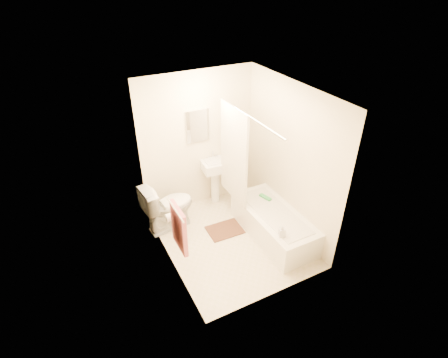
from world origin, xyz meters
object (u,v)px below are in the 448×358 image
toilet (168,206)px  bathtub (273,224)px  soap_bottle (282,231)px  bath_mat (225,230)px  sink (216,180)px

toilet → bathtub: size_ratio=0.53×
bathtub → soap_bottle: 0.63m
soap_bottle → toilet: bearing=129.0°
bathtub → soap_bottle: bearing=-114.0°
toilet → bath_mat: (0.76, -0.52, -0.40)m
bathtub → sink: bearing=107.9°
bath_mat → soap_bottle: size_ratio=2.95×
bathtub → soap_bottle: (-0.22, -0.50, 0.32)m
sink → bath_mat: bearing=-101.7°
sink → soap_bottle: bearing=-79.4°
bath_mat → toilet: bearing=145.7°
sink → bath_mat: size_ratio=1.66×
bathtub → bath_mat: bathtub is taller
bath_mat → soap_bottle: soap_bottle is taller
sink → bath_mat: (-0.24, -0.82, -0.46)m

